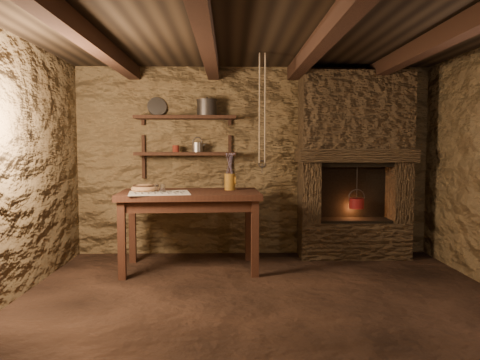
{
  "coord_description": "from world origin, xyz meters",
  "views": [
    {
      "loc": [
        -0.3,
        -4.02,
        1.39
      ],
      "look_at": [
        -0.19,
        0.9,
        1.04
      ],
      "focal_mm": 35.0,
      "sensor_mm": 36.0,
      "label": 1
    }
  ],
  "objects_px": {
    "work_table": "(190,227)",
    "iron_stockpot": "(207,108)",
    "wooden_bowl": "(145,189)",
    "stoneware_jug": "(230,174)",
    "red_pot": "(357,202)"
  },
  "relations": [
    {
      "from": "work_table",
      "to": "iron_stockpot",
      "type": "distance_m",
      "value": 1.53
    },
    {
      "from": "work_table",
      "to": "wooden_bowl",
      "type": "relative_size",
      "value": 5.31
    },
    {
      "from": "work_table",
      "to": "wooden_bowl",
      "type": "distance_m",
      "value": 0.67
    },
    {
      "from": "stoneware_jug",
      "to": "red_pot",
      "type": "relative_size",
      "value": 0.81
    },
    {
      "from": "work_table",
      "to": "red_pot",
      "type": "xyz_separation_m",
      "value": [
        2.03,
        0.51,
        0.22
      ]
    },
    {
      "from": "red_pot",
      "to": "wooden_bowl",
      "type": "bearing_deg",
      "value": -168.15
    },
    {
      "from": "wooden_bowl",
      "to": "iron_stockpot",
      "type": "xyz_separation_m",
      "value": [
        0.66,
        0.65,
        0.94
      ]
    },
    {
      "from": "iron_stockpot",
      "to": "wooden_bowl",
      "type": "bearing_deg",
      "value": -135.65
    },
    {
      "from": "wooden_bowl",
      "to": "red_pot",
      "type": "height_order",
      "value": "red_pot"
    },
    {
      "from": "stoneware_jug",
      "to": "wooden_bowl",
      "type": "distance_m",
      "value": 0.98
    },
    {
      "from": "wooden_bowl",
      "to": "work_table",
      "type": "bearing_deg",
      "value": 2.46
    },
    {
      "from": "wooden_bowl",
      "to": "red_pot",
      "type": "distance_m",
      "value": 2.59
    },
    {
      "from": "iron_stockpot",
      "to": "red_pot",
      "type": "height_order",
      "value": "iron_stockpot"
    },
    {
      "from": "wooden_bowl",
      "to": "iron_stockpot",
      "type": "distance_m",
      "value": 1.32
    },
    {
      "from": "wooden_bowl",
      "to": "red_pot",
      "type": "relative_size",
      "value": 0.56
    }
  ]
}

